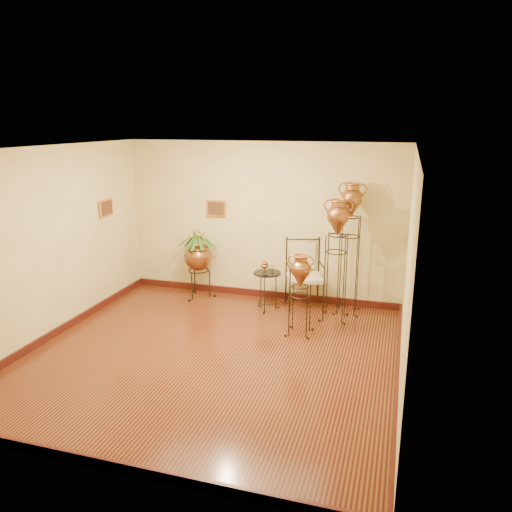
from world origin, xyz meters
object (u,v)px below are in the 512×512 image
(amphora_tall, at_px, (349,248))
(planter_urn, at_px, (198,254))
(side_table, at_px, (267,290))
(armchair, at_px, (305,275))
(amphora_mid, at_px, (336,260))

(amphora_tall, bearing_deg, planter_urn, 180.00)
(planter_urn, height_order, side_table, planter_urn)
(amphora_tall, bearing_deg, side_table, -168.41)
(amphora_tall, distance_m, armchair, 0.91)
(amphora_tall, height_order, armchair, amphora_tall)
(amphora_tall, distance_m, planter_urn, 2.71)
(planter_urn, xyz_separation_m, armchair, (1.96, 0.00, -0.22))
(armchair, bearing_deg, amphora_mid, -52.12)
(planter_urn, bearing_deg, amphora_mid, -7.93)
(amphora_tall, bearing_deg, armchair, 180.00)
(amphora_tall, distance_m, side_table, 1.56)
(amphora_tall, xyz_separation_m, amphora_mid, (-0.16, -0.35, -0.12))
(side_table, bearing_deg, planter_urn, 168.84)
(amphora_mid, distance_m, planter_urn, 2.56)
(amphora_tall, xyz_separation_m, side_table, (-1.32, -0.27, -0.78))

